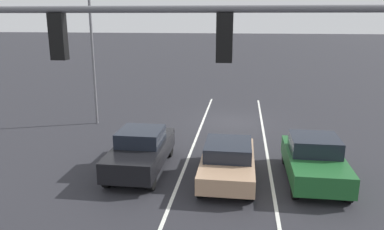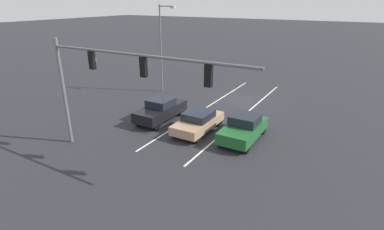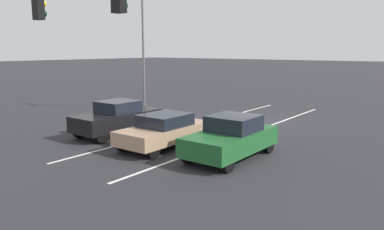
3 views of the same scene
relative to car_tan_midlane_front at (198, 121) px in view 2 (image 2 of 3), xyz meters
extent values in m
plane|color=#28282D|center=(0.06, -7.81, -0.73)|extent=(240.00, 240.00, 0.00)
cube|color=silver|center=(-1.62, -4.67, -0.72)|extent=(0.12, 18.28, 0.01)
cube|color=silver|center=(1.74, -4.67, -0.72)|extent=(0.12, 18.28, 0.01)
cube|color=tan|center=(0.00, 0.01, -0.12)|extent=(1.90, 4.32, 0.59)
cube|color=black|center=(0.00, -0.03, 0.43)|extent=(1.67, 1.98, 0.51)
cube|color=red|center=(-0.66, -2.11, 0.03)|extent=(0.24, 0.06, 0.12)
cube|color=red|center=(0.66, -2.11, 0.03)|extent=(0.24, 0.06, 0.12)
cylinder|color=black|center=(-0.82, 1.61, -0.41)|extent=(0.22, 0.63, 0.63)
cylinder|color=black|center=(0.82, 1.61, -0.41)|extent=(0.22, 0.63, 0.63)
cylinder|color=black|center=(-0.82, -1.58, -0.41)|extent=(0.22, 0.63, 0.63)
cylinder|color=black|center=(0.82, -1.58, -0.41)|extent=(0.22, 0.63, 0.63)
cube|color=black|center=(3.38, -0.36, -0.01)|extent=(1.85, 4.46, 0.75)
cube|color=black|center=(3.38, -0.41, 0.64)|extent=(1.63, 1.73, 0.55)
cube|color=red|center=(2.73, -2.55, 0.18)|extent=(0.24, 0.06, 0.12)
cube|color=red|center=(4.02, -2.55, 0.18)|extent=(0.24, 0.06, 0.12)
cylinder|color=black|center=(2.58, 1.27, -0.38)|extent=(0.22, 0.69, 0.69)
cylinder|color=black|center=(4.17, 1.27, -0.38)|extent=(0.22, 0.69, 0.69)
cylinder|color=black|center=(2.58, -2.00, -0.38)|extent=(0.22, 0.69, 0.69)
cylinder|color=black|center=(4.17, -2.00, -0.38)|extent=(0.22, 0.69, 0.69)
cube|color=#1E5928|center=(-3.12, -0.27, -0.06)|extent=(1.94, 4.22, 0.71)
cube|color=black|center=(-3.12, -0.48, 0.59)|extent=(1.71, 1.71, 0.59)
cube|color=red|center=(-3.80, -2.34, 0.12)|extent=(0.24, 0.06, 0.12)
cube|color=red|center=(-2.44, -2.34, 0.12)|extent=(0.24, 0.06, 0.12)
cylinder|color=black|center=(-3.96, 1.28, -0.41)|extent=(0.22, 0.63, 0.63)
cylinder|color=black|center=(-2.28, 1.28, -0.41)|extent=(0.22, 0.63, 0.63)
cylinder|color=black|center=(-3.96, -1.81, -0.41)|extent=(0.22, 0.63, 0.63)
cylinder|color=black|center=(-2.28, -1.81, -0.41)|extent=(0.22, 0.63, 0.63)
cylinder|color=slate|center=(6.11, 5.47, 2.49)|extent=(0.20, 0.20, 6.44)
cylinder|color=slate|center=(0.15, 5.47, 5.24)|extent=(11.92, 0.14, 0.14)
cube|color=black|center=(-3.49, 5.47, 4.70)|extent=(0.32, 0.22, 0.95)
sphere|color=#4C0C0C|center=(-3.49, 5.31, 4.98)|extent=(0.20, 0.20, 0.20)
sphere|color=yellow|center=(-3.49, 5.31, 4.70)|extent=(0.20, 0.20, 0.20)
sphere|color=#0A3814|center=(-3.49, 5.31, 4.41)|extent=(0.20, 0.20, 0.20)
cube|color=black|center=(-0.05, 5.47, 4.70)|extent=(0.32, 0.22, 0.95)
sphere|color=#4C0C0C|center=(-0.05, 5.31, 4.98)|extent=(0.20, 0.20, 0.20)
sphere|color=yellow|center=(-0.05, 5.31, 4.70)|extent=(0.20, 0.20, 0.20)
sphere|color=#0A3814|center=(-0.05, 5.31, 4.41)|extent=(0.20, 0.20, 0.20)
cube|color=black|center=(3.39, 5.47, 4.70)|extent=(0.32, 0.22, 0.95)
sphere|color=#4C0C0C|center=(3.39, 5.31, 4.98)|extent=(0.20, 0.20, 0.20)
sphere|color=yellow|center=(3.39, 5.31, 4.70)|extent=(0.20, 0.20, 0.20)
sphere|color=#0A3814|center=(3.39, 5.31, 4.41)|extent=(0.20, 0.20, 0.20)
cylinder|color=slate|center=(7.63, -6.52, 3.29)|extent=(0.14, 0.14, 8.03)
cylinder|color=slate|center=(6.91, -6.52, 7.15)|extent=(1.43, 0.09, 0.09)
cube|color=beige|center=(6.20, -6.52, 7.05)|extent=(0.44, 0.24, 0.16)
camera|label=1|loc=(-0.42, 12.92, 5.10)|focal=35.00mm
camera|label=2|loc=(-9.04, 16.38, 7.66)|focal=28.00mm
camera|label=3|loc=(-10.38, 11.64, 3.39)|focal=35.00mm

